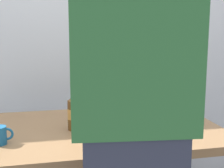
% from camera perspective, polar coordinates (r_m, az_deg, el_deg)
% --- Properties ---
extents(desk, '(1.31, 0.88, 0.75)m').
position_cam_1_polar(desk, '(1.83, -1.09, -10.91)').
color(desk, olive).
rests_on(desk, ground).
extents(laptop, '(0.39, 0.42, 0.23)m').
position_cam_1_polar(laptop, '(1.96, 5.72, -4.95)').
color(laptop, '#383D4C').
rests_on(laptop, desk).
extents(beer_bottle_dark, '(0.07, 0.07, 0.32)m').
position_cam_1_polar(beer_bottle_dark, '(1.81, -3.37, -3.67)').
color(beer_bottle_dark, '#333333').
rests_on(beer_bottle_dark, desk).
extents(beer_bottle_brown, '(0.07, 0.07, 0.28)m').
position_cam_1_polar(beer_bottle_brown, '(1.74, -3.51, -4.99)').
color(beer_bottle_brown, '#472B14').
rests_on(beer_bottle_brown, desk).
extents(beer_bottle_amber, '(0.07, 0.07, 0.28)m').
position_cam_1_polar(beer_bottle_amber, '(1.72, -7.28, -5.25)').
color(beer_bottle_amber, brown).
rests_on(beer_bottle_amber, desk).
extents(person_figure, '(0.43, 0.31, 1.89)m').
position_cam_1_polar(person_figure, '(1.06, 3.86, -9.24)').
color(person_figure, '#2D3347').
rests_on(person_figure, ground).
extents(back_wall, '(6.00, 0.10, 2.60)m').
position_cam_1_polar(back_wall, '(2.46, -4.57, 9.73)').
color(back_wall, silver).
rests_on(back_wall, ground).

